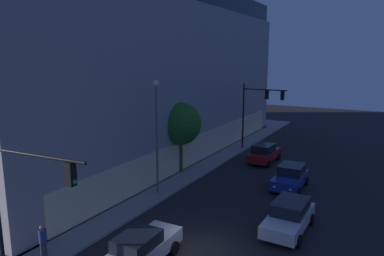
{
  "coord_description": "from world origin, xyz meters",
  "views": [
    {
      "loc": [
        -14.4,
        -7.81,
        9.64
      ],
      "look_at": [
        7.5,
        4.45,
        4.75
      ],
      "focal_mm": 33.19,
      "sensor_mm": 36.0,
      "label": 1
    }
  ],
  "objects_px": {
    "street_lamp_sidewalk": "(157,124)",
    "car_white": "(289,216)",
    "modern_building": "(82,71)",
    "traffic_light_near_corner": "(22,192)",
    "car_red": "(264,153)",
    "car_blue": "(290,177)",
    "traffic_light_far_corner": "(258,104)",
    "sidewalk_tree": "(180,124)",
    "car_silver": "(141,249)",
    "pedestrian_waiting": "(43,238)"
  },
  "relations": [
    {
      "from": "traffic_light_far_corner",
      "to": "car_silver",
      "type": "bearing_deg",
      "value": -174.25
    },
    {
      "from": "traffic_light_near_corner",
      "to": "car_white",
      "type": "relative_size",
      "value": 1.3
    },
    {
      "from": "car_blue",
      "to": "modern_building",
      "type": "bearing_deg",
      "value": 82.57
    },
    {
      "from": "modern_building",
      "to": "car_red",
      "type": "bearing_deg",
      "value": -83.08
    },
    {
      "from": "car_red",
      "to": "car_white",
      "type": "bearing_deg",
      "value": -156.28
    },
    {
      "from": "sidewalk_tree",
      "to": "car_silver",
      "type": "relative_size",
      "value": 1.23
    },
    {
      "from": "pedestrian_waiting",
      "to": "car_silver",
      "type": "distance_m",
      "value": 4.83
    },
    {
      "from": "sidewalk_tree",
      "to": "traffic_light_near_corner",
      "type": "bearing_deg",
      "value": -170.99
    },
    {
      "from": "pedestrian_waiting",
      "to": "car_white",
      "type": "height_order",
      "value": "pedestrian_waiting"
    },
    {
      "from": "car_silver",
      "to": "pedestrian_waiting",
      "type": "bearing_deg",
      "value": 113.56
    },
    {
      "from": "modern_building",
      "to": "car_red",
      "type": "xyz_separation_m",
      "value": [
        2.51,
        -20.67,
        -7.4
      ]
    },
    {
      "from": "car_white",
      "to": "car_red",
      "type": "height_order",
      "value": "car_red"
    },
    {
      "from": "modern_building",
      "to": "street_lamp_sidewalk",
      "type": "relative_size",
      "value": 4.95
    },
    {
      "from": "modern_building",
      "to": "traffic_light_far_corner",
      "type": "height_order",
      "value": "modern_building"
    },
    {
      "from": "car_blue",
      "to": "car_red",
      "type": "distance_m",
      "value": 6.9
    },
    {
      "from": "traffic_light_near_corner",
      "to": "car_white",
      "type": "bearing_deg",
      "value": -37.24
    },
    {
      "from": "traffic_light_near_corner",
      "to": "street_lamp_sidewalk",
      "type": "xyz_separation_m",
      "value": [
        11.54,
        1.47,
        0.83
      ]
    },
    {
      "from": "car_silver",
      "to": "car_red",
      "type": "bearing_deg",
      "value": 1.04
    },
    {
      "from": "car_silver",
      "to": "modern_building",
      "type": "bearing_deg",
      "value": 50.93
    },
    {
      "from": "traffic_light_far_corner",
      "to": "car_white",
      "type": "bearing_deg",
      "value": -155.15
    },
    {
      "from": "car_silver",
      "to": "car_blue",
      "type": "relative_size",
      "value": 1.14
    },
    {
      "from": "modern_building",
      "to": "traffic_light_near_corner",
      "type": "bearing_deg",
      "value": -139.07
    },
    {
      "from": "car_silver",
      "to": "car_blue",
      "type": "distance_m",
      "value": 14.31
    },
    {
      "from": "traffic_light_far_corner",
      "to": "car_silver",
      "type": "height_order",
      "value": "traffic_light_far_corner"
    },
    {
      "from": "traffic_light_far_corner",
      "to": "car_blue",
      "type": "distance_m",
      "value": 11.78
    },
    {
      "from": "car_blue",
      "to": "car_red",
      "type": "bearing_deg",
      "value": 34.22
    },
    {
      "from": "modern_building",
      "to": "street_lamp_sidewalk",
      "type": "height_order",
      "value": "modern_building"
    },
    {
      "from": "pedestrian_waiting",
      "to": "car_white",
      "type": "relative_size",
      "value": 0.36
    },
    {
      "from": "traffic_light_far_corner",
      "to": "pedestrian_waiting",
      "type": "bearing_deg",
      "value": 175.27
    },
    {
      "from": "car_white",
      "to": "traffic_light_far_corner",
      "type": "bearing_deg",
      "value": 24.85
    },
    {
      "from": "car_white",
      "to": "car_blue",
      "type": "bearing_deg",
      "value": 13.45
    },
    {
      "from": "sidewalk_tree",
      "to": "car_white",
      "type": "xyz_separation_m",
      "value": [
        -5.93,
        -10.8,
        -3.41
      ]
    },
    {
      "from": "modern_building",
      "to": "car_blue",
      "type": "xyz_separation_m",
      "value": [
        -3.2,
        -24.55,
        -7.4
      ]
    },
    {
      "from": "modern_building",
      "to": "car_white",
      "type": "height_order",
      "value": "modern_building"
    },
    {
      "from": "traffic_light_far_corner",
      "to": "car_silver",
      "type": "relative_size",
      "value": 1.44
    },
    {
      "from": "sidewalk_tree",
      "to": "modern_building",
      "type": "bearing_deg",
      "value": 74.97
    },
    {
      "from": "traffic_light_far_corner",
      "to": "car_red",
      "type": "xyz_separation_m",
      "value": [
        -3.64,
        -1.98,
        -4.13
      ]
    },
    {
      "from": "traffic_light_near_corner",
      "to": "car_blue",
      "type": "bearing_deg",
      "value": -20.33
    },
    {
      "from": "traffic_light_near_corner",
      "to": "traffic_light_far_corner",
      "type": "distance_m",
      "value": 26.96
    },
    {
      "from": "car_white",
      "to": "car_red",
      "type": "xyz_separation_m",
      "value": [
        12.57,
        5.52,
        0.01
      ]
    },
    {
      "from": "modern_building",
      "to": "car_white",
      "type": "xyz_separation_m",
      "value": [
        -10.06,
        -26.19,
        -7.41
      ]
    },
    {
      "from": "sidewalk_tree",
      "to": "car_silver",
      "type": "distance_m",
      "value": 14.52
    },
    {
      "from": "street_lamp_sidewalk",
      "to": "car_silver",
      "type": "height_order",
      "value": "street_lamp_sidewalk"
    },
    {
      "from": "traffic_light_near_corner",
      "to": "car_red",
      "type": "distance_m",
      "value": 23.71
    },
    {
      "from": "street_lamp_sidewalk",
      "to": "car_white",
      "type": "bearing_deg",
      "value": -94.8
    },
    {
      "from": "modern_building",
      "to": "street_lamp_sidewalk",
      "type": "xyz_separation_m",
      "value": [
        -9.25,
        -16.56,
        -3.07
      ]
    },
    {
      "from": "traffic_light_near_corner",
      "to": "traffic_light_far_corner",
      "type": "bearing_deg",
      "value": -1.39
    },
    {
      "from": "car_white",
      "to": "car_red",
      "type": "relative_size",
      "value": 1.05
    },
    {
      "from": "car_silver",
      "to": "sidewalk_tree",
      "type": "bearing_deg",
      "value": 23.54
    },
    {
      "from": "car_silver",
      "to": "car_white",
      "type": "xyz_separation_m",
      "value": [
        7.01,
        -5.17,
        0.0
      ]
    }
  ]
}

